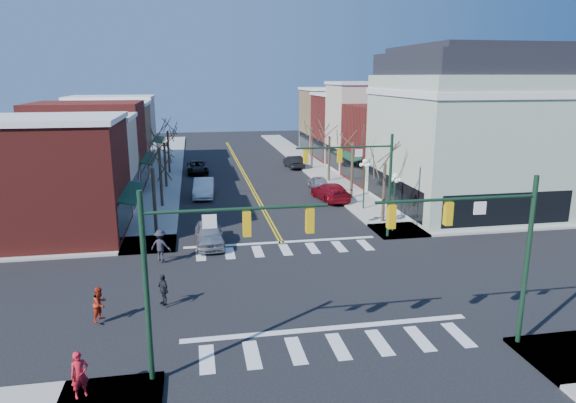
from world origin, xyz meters
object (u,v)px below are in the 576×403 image
victorian_corner (464,129)px  pedestrian_dark_a (163,289)px  lamppost_corner (394,192)px  car_right_mid (318,183)px  car_right_far (294,162)px  car_left_mid (204,188)px  car_right_near (330,192)px  lamppost_midblock (364,175)px  car_left_far (197,167)px  car_left_near (209,234)px  pedestrian_red_a (80,375)px  pedestrian_dark_b (161,245)px  pedestrian_red_b (100,304)px

victorian_corner → pedestrian_dark_a: victorian_corner is taller
lamppost_corner → pedestrian_dark_a: (-15.50, -9.52, -2.05)m
car_right_mid → car_right_far: 12.61m
car_left_mid → pedestrian_dark_a: 23.48m
car_right_near → lamppost_corner: bearing=92.5°
car_left_mid → car_right_near: 11.72m
lamppost_midblock → car_left_far: size_ratio=0.86×
car_left_mid → car_right_mid: bearing=9.4°
pedestrian_dark_a → car_left_far: bearing=146.4°
victorian_corner → car_left_far: 30.20m
lamppost_corner → car_right_near: lamppost_corner is taller
car_left_mid → car_left_near: bearing=-86.2°
car_left_mid → pedestrian_red_a: bearing=-95.4°
lamppost_midblock → pedestrian_dark_b: (-15.95, -9.79, -1.86)m
car_right_near → pedestrian_dark_b: size_ratio=2.84×
car_left_mid → car_right_near: (11.20, -3.44, -0.06)m
car_left_far → pedestrian_red_b: size_ratio=3.15×
lamppost_midblock → car_right_mid: lamppost_midblock is taller
car_left_mid → lamppost_midblock: bearing=-25.6°
car_right_mid → pedestrian_red_b: (-16.40, -25.66, 0.25)m
lamppost_corner → car_left_far: lamppost_corner is taller
car_right_near → lamppost_midblock: bearing=107.6°
car_left_far → pedestrian_dark_b: (-2.52, -29.41, 0.41)m
victorian_corner → pedestrian_red_b: victorian_corner is taller
car_right_mid → pedestrian_dark_b: size_ratio=2.14×
lamppost_midblock → car_right_near: 4.80m
pedestrian_dark_a → car_right_mid: bearing=120.4°
car_left_far → car_left_near: bearing=-90.6°
car_right_far → pedestrian_dark_a: bearing=64.8°
pedestrian_dark_b → car_right_near: bearing=-114.0°
pedestrian_red_a → pedestrian_red_b: (-0.28, 5.84, -0.04)m
car_right_far → lamppost_corner: bearing=88.9°
car_left_mid → pedestrian_red_a: (-4.92, -30.41, 0.14)m
lamppost_midblock → car_right_mid: size_ratio=1.06×
lamppost_midblock → car_left_far: lamppost_midblock is taller
victorian_corner → car_left_near: victorian_corner is taller
lamppost_midblock → car_right_far: bearing=94.9°
car_left_near → car_right_far: 30.17m
car_left_near → pedestrian_dark_a: size_ratio=2.99×
lamppost_corner → lamppost_midblock: (0.00, 6.50, 0.00)m
car_left_far → car_right_near: size_ratio=0.93×
car_left_near → car_right_near: size_ratio=0.84×
car_right_far → pedestrian_dark_a: pedestrian_dark_a is taller
car_right_far → pedestrian_dark_a: size_ratio=2.99×
car_right_mid → pedestrian_dark_b: 23.06m
car_right_near → pedestrian_red_a: bearing=51.8°
car_right_near → car_right_far: 17.14m
car_left_near → car_left_far: (-0.42, 26.62, -0.08)m
pedestrian_red_b → car_right_near: bearing=-10.1°
pedestrian_red_a → pedestrian_dark_b: pedestrian_dark_b is taller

